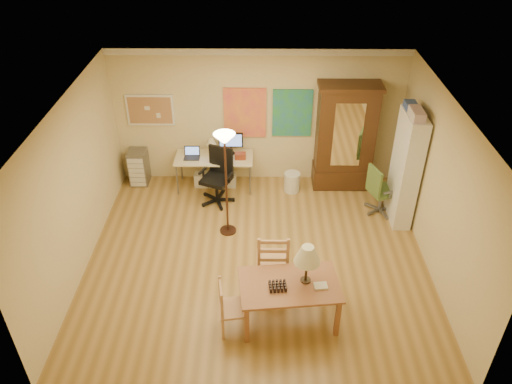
{
  "coord_description": "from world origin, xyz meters",
  "views": [
    {
      "loc": [
        0.05,
        -6.22,
        5.49
      ],
      "look_at": [
        -0.02,
        0.3,
        1.1
      ],
      "focal_mm": 35.0,
      "sensor_mm": 36.0,
      "label": 1
    }
  ],
  "objects_px": {
    "dining_table": "(296,276)",
    "armoire": "(344,144)",
    "office_chair_black": "(218,188)",
    "bookshelf": "(405,169)",
    "office_chair_green": "(379,200)",
    "computer_desk": "(216,168)"
  },
  "relations": [
    {
      "from": "dining_table",
      "to": "bookshelf",
      "type": "relative_size",
      "value": 0.7
    },
    {
      "from": "office_chair_green",
      "to": "armoire",
      "type": "relative_size",
      "value": 0.45
    },
    {
      "from": "dining_table",
      "to": "computer_desk",
      "type": "distance_m",
      "value": 3.72
    },
    {
      "from": "office_chair_black",
      "to": "office_chair_green",
      "type": "height_order",
      "value": "office_chair_black"
    },
    {
      "from": "computer_desk",
      "to": "office_chair_black",
      "type": "relative_size",
      "value": 1.38
    },
    {
      "from": "computer_desk",
      "to": "office_chair_green",
      "type": "height_order",
      "value": "computer_desk"
    },
    {
      "from": "office_chair_black",
      "to": "armoire",
      "type": "height_order",
      "value": "armoire"
    },
    {
      "from": "office_chair_black",
      "to": "dining_table",
      "type": "bearing_deg",
      "value": -66.1
    },
    {
      "from": "office_chair_black",
      "to": "bookshelf",
      "type": "bearing_deg",
      "value": -8.41
    },
    {
      "from": "office_chair_green",
      "to": "office_chair_black",
      "type": "bearing_deg",
      "value": 173.93
    },
    {
      "from": "office_chair_green",
      "to": "bookshelf",
      "type": "distance_m",
      "value": 0.85
    },
    {
      "from": "office_chair_green",
      "to": "armoire",
      "type": "height_order",
      "value": "armoire"
    },
    {
      "from": "dining_table",
      "to": "armoire",
      "type": "bearing_deg",
      "value": 72.34
    },
    {
      "from": "dining_table",
      "to": "office_chair_green",
      "type": "xyz_separation_m",
      "value": [
        1.7,
        2.6,
        -0.55
      ]
    },
    {
      "from": "dining_table",
      "to": "computer_desk",
      "type": "bearing_deg",
      "value": 111.57
    },
    {
      "from": "office_chair_black",
      "to": "armoire",
      "type": "relative_size",
      "value": 0.51
    },
    {
      "from": "office_chair_black",
      "to": "bookshelf",
      "type": "height_order",
      "value": "bookshelf"
    },
    {
      "from": "armoire",
      "to": "bookshelf",
      "type": "distance_m",
      "value": 1.41
    },
    {
      "from": "office_chair_black",
      "to": "bookshelf",
      "type": "distance_m",
      "value": 3.42
    },
    {
      "from": "office_chair_black",
      "to": "office_chair_green",
      "type": "xyz_separation_m",
      "value": [
        2.99,
        -0.32,
        -0.03
      ]
    },
    {
      "from": "computer_desk",
      "to": "office_chair_black",
      "type": "distance_m",
      "value": 0.54
    },
    {
      "from": "bookshelf",
      "to": "office_chair_black",
      "type": "bearing_deg",
      "value": 171.59
    }
  ]
}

